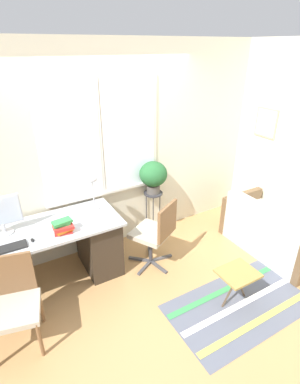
% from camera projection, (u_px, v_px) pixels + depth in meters
% --- Properties ---
extents(ground_plane, '(14.00, 14.00, 0.00)m').
position_uv_depth(ground_plane, '(135.00, 273.00, 3.80)').
color(ground_plane, tan).
extents(wall_back_with_window, '(9.00, 0.12, 2.70)m').
position_uv_depth(wall_back_with_window, '(103.00, 153.00, 3.82)').
color(wall_back_with_window, beige).
rests_on(wall_back_with_window, ground_plane).
extents(wall_right_with_picture, '(0.08, 9.00, 2.70)m').
position_uv_depth(wall_right_with_picture, '(281.00, 143.00, 4.26)').
color(wall_right_with_picture, beige).
rests_on(wall_right_with_picture, ground_plane).
extents(desk, '(1.96, 0.74, 0.77)m').
position_uv_depth(desk, '(37.00, 258.00, 3.43)').
color(desk, '#B2B7BC').
rests_on(desk, ground_plane).
extents(monitor, '(0.42, 0.18, 0.43)m').
position_uv_depth(monitor, '(0.00, 214.00, 3.13)').
color(monitor, silver).
rests_on(monitor, desk).
extents(keyboard, '(0.40, 0.14, 0.02)m').
position_uv_depth(keyboard, '(6.00, 249.00, 2.98)').
color(keyboard, black).
rests_on(keyboard, desk).
extents(mouse, '(0.04, 0.06, 0.03)m').
position_uv_depth(mouse, '(32.00, 240.00, 3.10)').
color(mouse, black).
rests_on(mouse, desk).
extents(desk_lamp, '(0.13, 0.13, 0.43)m').
position_uv_depth(desk_lamp, '(93.00, 185.00, 3.59)').
color(desk_lamp, '#ADADB2').
rests_on(desk_lamp, desk).
extents(book_stack, '(0.21, 0.18, 0.15)m').
position_uv_depth(book_stack, '(63.00, 227.00, 3.22)').
color(book_stack, red).
rests_on(book_stack, desk).
extents(desk_chair_wooden, '(0.54, 0.55, 0.88)m').
position_uv_depth(desk_chair_wooden, '(14.00, 302.00, 2.77)').
color(desk_chair_wooden, brown).
rests_on(desk_chair_wooden, ground_plane).
extents(office_chair_swivel, '(0.61, 0.61, 0.93)m').
position_uv_depth(office_chair_swivel, '(156.00, 232.00, 3.74)').
color(office_chair_swivel, '#47474C').
rests_on(office_chair_swivel, ground_plane).
extents(couch_loveseat, '(0.74, 1.37, 0.74)m').
position_uv_depth(couch_loveseat, '(273.00, 233.00, 4.13)').
color(couch_loveseat, beige).
rests_on(couch_loveseat, ground_plane).
extents(plant_stand, '(0.27, 0.27, 0.69)m').
position_uv_depth(plant_stand, '(153.00, 198.00, 4.34)').
color(plant_stand, '#333338').
rests_on(plant_stand, ground_plane).
extents(potted_plant, '(0.39, 0.39, 0.47)m').
position_uv_depth(potted_plant, '(153.00, 175.00, 4.18)').
color(potted_plant, '#514C47').
rests_on(potted_plant, plant_stand).
extents(floor_rug_striped, '(1.59, 0.89, 0.01)m').
position_uv_depth(floor_rug_striped, '(239.00, 305.00, 3.32)').
color(floor_rug_striped, '#565B6B').
rests_on(floor_rug_striped, ground_plane).
extents(folding_stool, '(0.41, 0.35, 0.42)m').
position_uv_depth(folding_stool, '(238.00, 275.00, 3.22)').
color(folding_stool, olive).
rests_on(folding_stool, ground_plane).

